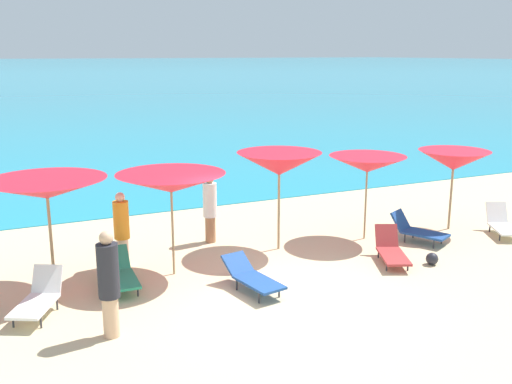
% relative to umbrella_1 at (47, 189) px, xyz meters
% --- Properties ---
extents(ground_plane, '(50.00, 100.00, 0.30)m').
position_rel_umbrella_1_xyz_m(ground_plane, '(3.69, 7.90, -2.14)').
color(ground_plane, beige).
extents(umbrella_1, '(2.46, 2.46, 2.19)m').
position_rel_umbrella_1_xyz_m(umbrella_1, '(0.00, 0.00, 0.00)').
color(umbrella_1, '#9E7F59').
rests_on(umbrella_1, ground_plane).
extents(umbrella_2, '(2.26, 2.26, 2.13)m').
position_rel_umbrella_1_xyz_m(umbrella_2, '(2.33, -0.22, -0.06)').
color(umbrella_2, '#9E7F59').
rests_on(umbrella_2, ground_plane).
extents(umbrella_3, '(2.13, 2.13, 2.29)m').
position_rel_umbrella_1_xyz_m(umbrella_3, '(5.02, 0.30, 0.03)').
color(umbrella_3, '#9E7F59').
rests_on(umbrella_3, ground_plane).
extents(umbrella_4, '(1.90, 1.90, 2.07)m').
position_rel_umbrella_1_xyz_m(umbrella_4, '(7.30, 0.10, -0.13)').
color(umbrella_4, '#9E7F59').
rests_on(umbrella_4, ground_plane).
extents(umbrella_5, '(1.93, 1.93, 2.06)m').
position_rel_umbrella_1_xyz_m(umbrella_5, '(9.77, -0.13, -0.18)').
color(umbrella_5, '#9E7F59').
rests_on(umbrella_5, ground_plane).
extents(lounge_chair_0, '(0.79, 1.57, 0.56)m').
position_rel_umbrella_1_xyz_m(lounge_chair_0, '(3.45, -1.70, -1.71)').
color(lounge_chair_0, '#1E478C').
rests_on(lounge_chair_0, ground_plane).
extents(lounge_chair_1, '(1.07, 1.42, 0.71)m').
position_rel_umbrella_1_xyz_m(lounge_chair_1, '(10.64, -1.06, -1.71)').
color(lounge_chair_1, white).
rests_on(lounge_chair_1, ground_plane).
extents(lounge_chair_2, '(1.10, 1.45, 0.69)m').
position_rel_umbrella_1_xyz_m(lounge_chair_2, '(8.31, -0.63, -1.69)').
color(lounge_chair_2, '#1E478C').
rests_on(lounge_chair_2, ground_plane).
extents(lounge_chair_3, '(1.05, 1.51, 0.68)m').
position_rel_umbrella_1_xyz_m(lounge_chair_3, '(6.88, -1.49, -1.73)').
color(lounge_chair_3, '#A53333').
rests_on(lounge_chair_3, ground_plane).
extents(lounge_chair_5, '(1.07, 1.39, 0.73)m').
position_rel_umbrella_1_xyz_m(lounge_chair_5, '(-0.37, -1.10, -1.67)').
color(lounge_chair_5, white).
rests_on(lounge_chair_5, ground_plane).
extents(lounge_chair_6, '(0.65, 1.46, 0.66)m').
position_rel_umbrella_1_xyz_m(lounge_chair_6, '(1.15, -0.48, -1.69)').
color(lounge_chair_6, '#268C66').
rests_on(lounge_chair_6, ground_plane).
extents(beachgoer_0, '(0.33, 0.33, 1.63)m').
position_rel_umbrella_1_xyz_m(beachgoer_0, '(1.48, 0.68, -1.14)').
color(beachgoer_0, beige).
rests_on(beachgoer_0, ground_plane).
extents(beachgoer_2, '(0.34, 0.34, 1.78)m').
position_rel_umbrella_1_xyz_m(beachgoer_2, '(0.62, -2.45, -1.05)').
color(beachgoer_2, '#DBAA84').
rests_on(beachgoer_2, ground_plane).
extents(beachgoer_3, '(0.33, 0.33, 1.66)m').
position_rel_umbrella_1_xyz_m(beachgoer_3, '(3.76, 1.44, -1.12)').
color(beachgoer_3, '#A3704C').
rests_on(beachgoer_3, ground_plane).
extents(beach_ball, '(0.27, 0.27, 0.27)m').
position_rel_umbrella_1_xyz_m(beach_ball, '(7.57, -2.03, -1.86)').
color(beach_ball, '#26262D').
rests_on(beach_ball, ground_plane).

